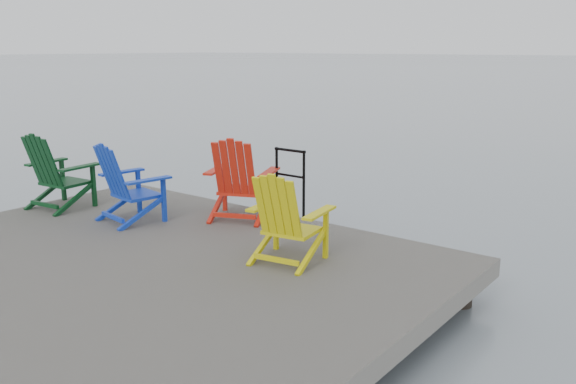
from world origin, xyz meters
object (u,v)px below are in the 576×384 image
Objects in this scene: handrail at (290,176)px; chair_red at (240,179)px; chair_yellow at (286,217)px; chair_blue at (127,183)px; chair_green at (56,171)px.

chair_red is at bearing -132.97° from handrail.
handrail is 0.85× the size of chair_red.
handrail is at bearing 23.71° from chair_red.
chair_blue is at bearing 171.57° from chair_yellow.
chair_red reaches higher than chair_blue.
chair_yellow is (3.81, 0.19, -0.04)m from chair_green.
chair_red reaches higher than handrail.
handrail is 3.21m from chair_green.
chair_green reaches higher than handrail.
chair_green is (-2.79, -1.60, -0.02)m from handrail.
chair_blue is 0.94× the size of chair_red.
chair_green is 1.30m from chair_blue.
handrail is 0.94× the size of chair_yellow.
chair_yellow is (2.52, 0.02, -0.02)m from chair_blue.
handrail is at bearing 53.33° from chair_blue.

